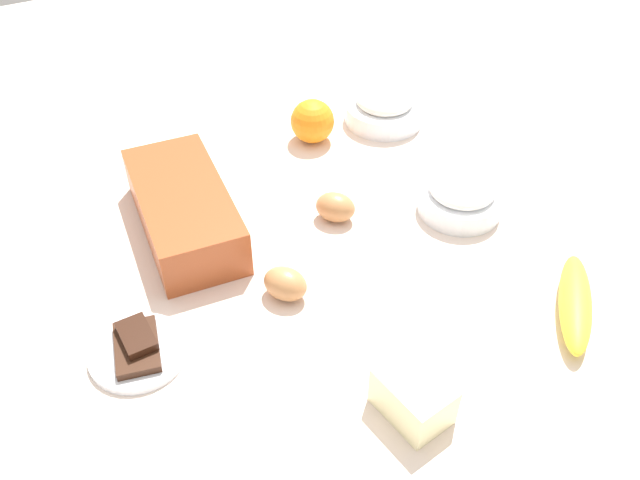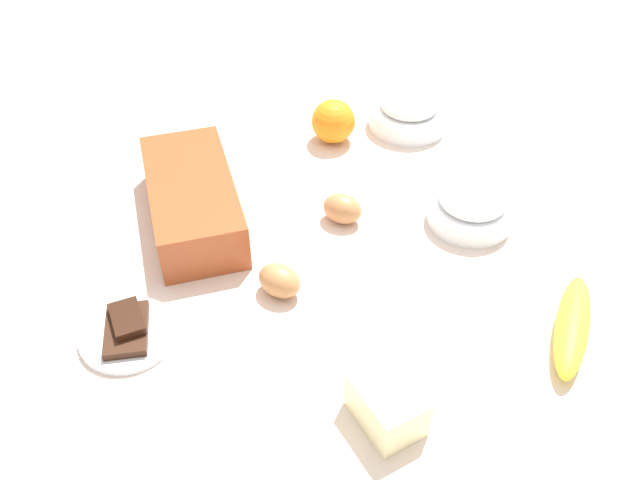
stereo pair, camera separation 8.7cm
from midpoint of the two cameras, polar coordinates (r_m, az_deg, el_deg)
ground_plane at (r=1.03m, az=2.42°, el=-2.16°), size 2.40×2.40×0.02m
loaf_pan at (r=1.07m, az=-8.53°, el=3.39°), size 0.29×0.15×0.08m
flour_bowl at (r=1.31m, az=9.46°, el=10.58°), size 0.15×0.15×0.07m
sugar_bowl at (r=1.10m, az=15.07°, el=2.51°), size 0.14×0.14×0.07m
banana at (r=0.98m, az=23.10°, el=-6.82°), size 0.17×0.16×0.04m
orange_fruit at (r=1.25m, az=3.16°, el=9.97°), size 0.08×0.08×0.08m
butter_block at (r=0.82m, az=8.80°, el=-13.80°), size 0.10×0.08×0.06m
egg_near_butter at (r=1.07m, az=4.23°, el=2.59°), size 0.08×0.08×0.05m
egg_beside_bowl at (r=0.95m, az=-0.85°, el=-3.57°), size 0.08×0.08×0.05m
chocolate_plate at (r=0.93m, az=-13.48°, el=-7.72°), size 0.13×0.13×0.03m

